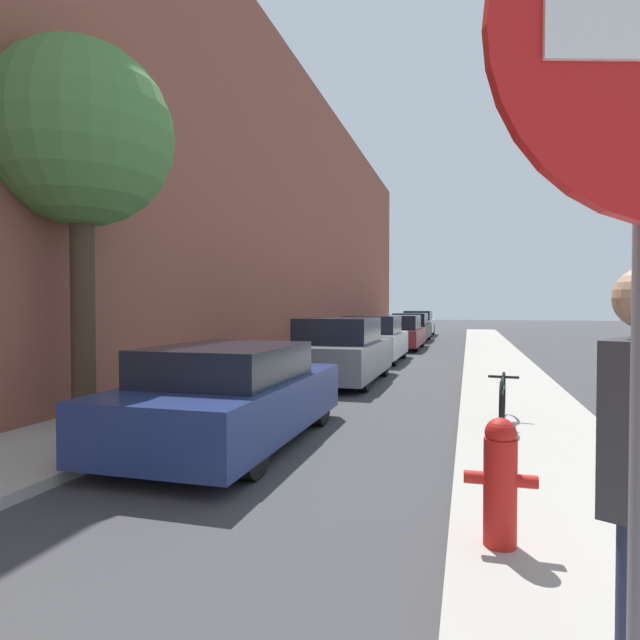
{
  "coord_description": "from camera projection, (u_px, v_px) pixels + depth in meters",
  "views": [
    {
      "loc": [
        2.03,
        1.36,
        1.79
      ],
      "look_at": [
        -0.51,
        10.37,
        1.55
      ],
      "focal_mm": 29.65,
      "sensor_mm": 36.0,
      "label": 1
    }
  ],
  "objects": [
    {
      "name": "ground_plane",
      "position": [
        393.0,
        371.0,
        14.68
      ],
      "size": [
        120.0,
        120.0,
        0.0
      ],
      "primitive_type": "plane",
      "color": "#3D3D3F"
    },
    {
      "name": "sidewalk_left",
      "position": [
        294.0,
        366.0,
        15.47
      ],
      "size": [
        2.0,
        52.0,
        0.12
      ],
      "color": "#ADA89E",
      "rests_on": "ground"
    },
    {
      "name": "sidewalk_right",
      "position": [
        503.0,
        372.0,
        13.89
      ],
      "size": [
        2.0,
        52.0,
        0.12
      ],
      "color": "#ADA89E",
      "rests_on": "ground"
    },
    {
      "name": "building_facade_left",
      "position": [
        250.0,
        189.0,
        15.7
      ],
      "size": [
        0.7,
        52.0,
        10.6
      ],
      "color": "brown",
      "rests_on": "ground"
    },
    {
      "name": "parked_car_navy",
      "position": [
        231.0,
        396.0,
        6.89
      ],
      "size": [
        1.84,
        4.14,
        1.29
      ],
      "color": "black",
      "rests_on": "ground"
    },
    {
      "name": "parked_car_grey",
      "position": [
        340.0,
        352.0,
        12.52
      ],
      "size": [
        1.86,
        4.19,
        1.53
      ],
      "color": "black",
      "rests_on": "ground"
    },
    {
      "name": "parked_car_silver",
      "position": [
        373.0,
        340.0,
        17.31
      ],
      "size": [
        1.84,
        3.92,
        1.49
      ],
      "color": "black",
      "rests_on": "ground"
    },
    {
      "name": "parked_car_maroon",
      "position": [
        399.0,
        333.0,
        22.36
      ],
      "size": [
        1.9,
        4.5,
        1.43
      ],
      "color": "black",
      "rests_on": "ground"
    },
    {
      "name": "parked_car_black",
      "position": [
        411.0,
        328.0,
        27.68
      ],
      "size": [
        1.84,
        4.54,
        1.45
      ],
      "color": "black",
      "rests_on": "ground"
    },
    {
      "name": "parked_car_white",
      "position": [
        418.0,
        324.0,
        32.69
      ],
      "size": [
        1.78,
        4.3,
        1.53
      ],
      "color": "black",
      "rests_on": "ground"
    },
    {
      "name": "street_tree_near",
      "position": [
        81.0,
        138.0,
        7.62
      ],
      "size": [
        2.63,
        2.63,
        5.47
      ],
      "color": "#423323",
      "rests_on": "sidewalk_left"
    },
    {
      "name": "fire_hydrant",
      "position": [
        500.0,
        480.0,
        3.68
      ],
      "size": [
        0.49,
        0.23,
        0.9
      ],
      "color": "red",
      "rests_on": "sidewalk_right"
    },
    {
      "name": "bicycle",
      "position": [
        503.0,
        399.0,
        7.52
      ],
      "size": [
        0.44,
        1.68,
        0.69
      ],
      "rotation": [
        0.0,
        0.0,
        -0.09
      ],
      "color": "black",
      "rests_on": "sidewalk_right"
    }
  ]
}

